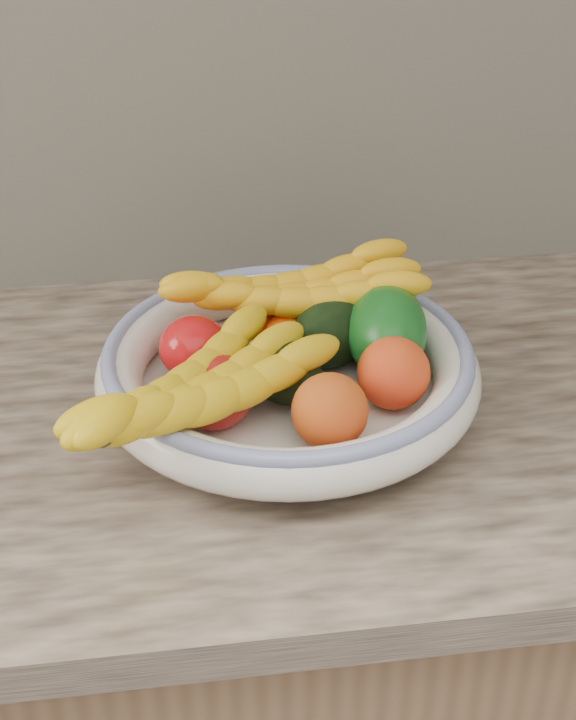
# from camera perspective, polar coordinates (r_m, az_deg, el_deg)

# --- Properties ---
(kitchen_counter) EXTENTS (2.44, 0.66, 1.40)m
(kitchen_counter) POSITION_cam_1_polar(r_m,az_deg,el_deg) (1.36, -0.16, -17.52)
(kitchen_counter) COLOR brown
(kitchen_counter) RESTS_ON ground
(fruit_bowl) EXTENTS (0.39, 0.39, 0.08)m
(fruit_bowl) POSITION_cam_1_polar(r_m,az_deg,el_deg) (1.02, 0.00, -0.55)
(fruit_bowl) COLOR silver
(fruit_bowl) RESTS_ON kitchen_counter
(clementine_back_left) EXTENTS (0.06, 0.06, 0.04)m
(clementine_back_left) POSITION_cam_1_polar(r_m,az_deg,el_deg) (1.10, -1.75, 2.31)
(clementine_back_left) COLOR #EA4D04
(clementine_back_left) RESTS_ON fruit_bowl
(clementine_back_right) EXTENTS (0.07, 0.07, 0.05)m
(clementine_back_right) POSITION_cam_1_polar(r_m,az_deg,el_deg) (1.11, 0.26, 2.78)
(clementine_back_right) COLOR orange
(clementine_back_right) RESTS_ON fruit_bowl
(clementine_back_mid) EXTENTS (0.07, 0.07, 0.05)m
(clementine_back_mid) POSITION_cam_1_polar(r_m,az_deg,el_deg) (1.07, 0.11, 1.46)
(clementine_back_mid) COLOR #EF4F05
(clementine_back_mid) RESTS_ON fruit_bowl
(clementine_extra) EXTENTS (0.05, 0.05, 0.05)m
(clementine_extra) POSITION_cam_1_polar(r_m,az_deg,el_deg) (1.08, 1.14, 1.95)
(clementine_extra) COLOR #F26005
(clementine_extra) RESTS_ON fruit_bowl
(tomato_left) EXTENTS (0.09, 0.09, 0.07)m
(tomato_left) POSITION_cam_1_polar(r_m,az_deg,el_deg) (1.03, -5.38, 0.72)
(tomato_left) COLOR red
(tomato_left) RESTS_ON fruit_bowl
(tomato_near_left) EXTENTS (0.10, 0.10, 0.07)m
(tomato_near_left) POSITION_cam_1_polar(r_m,az_deg,el_deg) (0.96, -4.33, -1.78)
(tomato_near_left) COLOR #B01411
(tomato_near_left) RESTS_ON fruit_bowl
(avocado_center) EXTENTS (0.11, 0.11, 0.07)m
(avocado_center) POSITION_cam_1_polar(r_m,az_deg,el_deg) (0.99, -0.32, -0.57)
(avocado_center) COLOR black
(avocado_center) RESTS_ON fruit_bowl
(avocado_right) EXTENTS (0.13, 0.12, 0.07)m
(avocado_right) POSITION_cam_1_polar(r_m,az_deg,el_deg) (1.05, 2.61, 1.65)
(avocado_right) COLOR black
(avocado_right) RESTS_ON fruit_bowl
(green_mango) EXTENTS (0.12, 0.14, 0.11)m
(green_mango) POSITION_cam_1_polar(r_m,az_deg,el_deg) (1.04, 5.62, 1.66)
(green_mango) COLOR #0E4D14
(green_mango) RESTS_ON fruit_bowl
(peach_front) EXTENTS (0.09, 0.09, 0.07)m
(peach_front) POSITION_cam_1_polar(r_m,az_deg,el_deg) (0.93, 2.39, -2.92)
(peach_front) COLOR orange
(peach_front) RESTS_ON fruit_bowl
(peach_right) EXTENTS (0.09, 0.09, 0.07)m
(peach_right) POSITION_cam_1_polar(r_m,az_deg,el_deg) (0.98, 6.02, -0.74)
(peach_right) COLOR orange
(peach_right) RESTS_ON fruit_bowl
(banana_bunch_back) EXTENTS (0.30, 0.13, 0.08)m
(banana_bunch_back) POSITION_cam_1_polar(r_m,az_deg,el_deg) (1.07, 0.24, 3.56)
(banana_bunch_back) COLOR yellow
(banana_bunch_back) RESTS_ON fruit_bowl
(banana_bunch_front) EXTENTS (0.31, 0.30, 0.09)m
(banana_bunch_front) POSITION_cam_1_polar(r_m,az_deg,el_deg) (0.92, -5.25, -2.18)
(banana_bunch_front) COLOR yellow
(banana_bunch_front) RESTS_ON fruit_bowl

